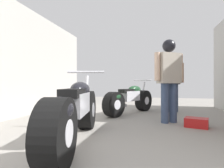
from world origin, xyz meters
TOP-DOWN VIEW (x-y plane):
  - ground_plane at (0.00, 3.02)m, footprint 14.50×14.50m
  - garage_partition_left at (-2.61, 3.02)m, footprint 0.08×6.65m
  - motorcycle_maroon_cruiser at (-0.47, 1.75)m, footprint 0.77×2.18m
  - motorcycle_black_naked at (-0.09, 4.28)m, footprint 1.11×1.85m
  - mechanic_in_blue at (0.84, 3.37)m, footprint 0.62×0.45m
  - mechanic_with_helmet at (1.04, 4.89)m, footprint 0.65×0.26m
  - red_toolbox at (1.30, 3.08)m, footprint 0.45×0.38m

SIDE VIEW (x-z plane):
  - ground_plane at x=0.00m, z-range 0.00..0.00m
  - red_toolbox at x=1.30m, z-range 0.00..0.17m
  - motorcycle_black_naked at x=-0.09m, z-range -0.08..0.84m
  - motorcycle_maroon_cruiser at x=-0.47m, z-range -0.09..0.93m
  - mechanic_with_helmet at x=1.04m, z-range 0.16..1.83m
  - mechanic_in_blue at x=0.84m, z-range 0.17..1.87m
  - garage_partition_left at x=-2.61m, z-range 0.00..2.73m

